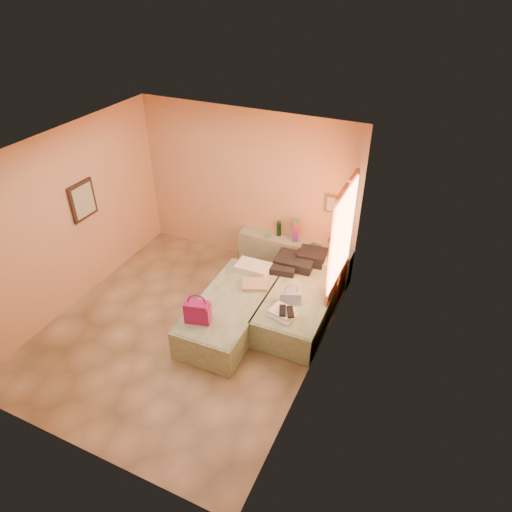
% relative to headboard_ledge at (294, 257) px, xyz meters
% --- Properties ---
extents(ground, '(4.50, 4.50, 0.00)m').
position_rel_headboard_ledge_xyz_m(ground, '(-0.98, -2.10, -0.33)').
color(ground, tan).
rests_on(ground, ground).
extents(room_walls, '(4.02, 4.51, 2.81)m').
position_rel_headboard_ledge_xyz_m(room_walls, '(-0.77, -1.53, 1.46)').
color(room_walls, tan).
rests_on(room_walls, ground).
extents(headboard_ledge, '(2.05, 0.30, 0.65)m').
position_rel_headboard_ledge_xyz_m(headboard_ledge, '(0.00, 0.00, 0.00)').
color(headboard_ledge, '#9FA98A').
rests_on(headboard_ledge, ground).
extents(bed_left, '(0.95, 2.02, 0.50)m').
position_rel_headboard_ledge_xyz_m(bed_left, '(-0.38, -1.70, -0.08)').
color(bed_left, '#AFC8A1').
rests_on(bed_left, ground).
extents(bed_right, '(0.95, 2.02, 0.50)m').
position_rel_headboard_ledge_xyz_m(bed_right, '(0.52, -1.05, -0.08)').
color(bed_right, '#AFC8A1').
rests_on(bed_right, ground).
extents(water_bottle, '(0.08, 0.08, 0.28)m').
position_rel_headboard_ledge_xyz_m(water_bottle, '(-0.33, 0.07, 0.47)').
color(water_bottle, '#143819').
rests_on(water_bottle, headboard_ledge).
extents(rainbow_box, '(0.12, 0.12, 0.42)m').
position_rel_headboard_ledge_xyz_m(rainbow_box, '(-0.00, 0.04, 0.53)').
color(rainbow_box, '#A81462').
rests_on(rainbow_box, headboard_ledge).
extents(small_dish, '(0.15, 0.15, 0.03)m').
position_rel_headboard_ledge_xyz_m(small_dish, '(-0.50, -0.04, 0.34)').
color(small_dish, '#549B69').
rests_on(small_dish, headboard_ledge).
extents(green_book, '(0.22, 0.18, 0.03)m').
position_rel_headboard_ledge_xyz_m(green_book, '(0.37, -0.02, 0.34)').
color(green_book, '#26472C').
rests_on(green_book, headboard_ledge).
extents(flower_vase, '(0.20, 0.20, 0.23)m').
position_rel_headboard_ledge_xyz_m(flower_vase, '(0.65, 0.07, 0.44)').
color(flower_vase, white).
rests_on(flower_vase, headboard_ledge).
extents(magenta_handbag, '(0.39, 0.28, 0.33)m').
position_rel_headboard_ledge_xyz_m(magenta_handbag, '(-0.57, -2.32, 0.34)').
color(magenta_handbag, '#A81462').
rests_on(magenta_handbag, bed_left).
extents(khaki_garment, '(0.47, 0.43, 0.07)m').
position_rel_headboard_ledge_xyz_m(khaki_garment, '(-0.18, -1.27, 0.21)').
color(khaki_garment, tan).
rests_on(khaki_garment, bed_left).
extents(clothes_pile, '(0.68, 0.68, 0.20)m').
position_rel_headboard_ledge_xyz_m(clothes_pile, '(0.24, -0.47, 0.28)').
color(clothes_pile, black).
rests_on(clothes_pile, bed_right).
extents(blue_handbag, '(0.33, 0.23, 0.20)m').
position_rel_headboard_ledge_xyz_m(blue_handbag, '(0.47, -1.41, 0.27)').
color(blue_handbag, '#3E5796').
rests_on(blue_handbag, bed_right).
extents(towel_stack, '(0.41, 0.38, 0.10)m').
position_rel_headboard_ledge_xyz_m(towel_stack, '(0.49, -1.74, 0.23)').
color(towel_stack, white).
rests_on(towel_stack, bed_right).
extents(sandal_pair, '(0.26, 0.29, 0.03)m').
position_rel_headboard_ledge_xyz_m(sandal_pair, '(0.53, -1.75, 0.29)').
color(sandal_pair, black).
rests_on(sandal_pair, towel_stack).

